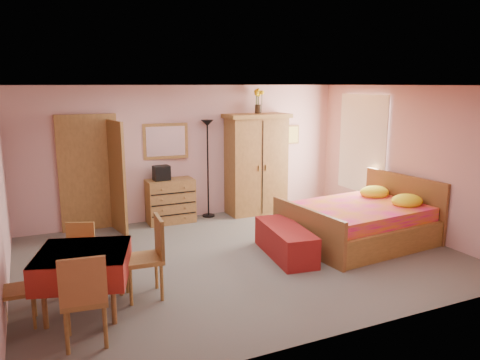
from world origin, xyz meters
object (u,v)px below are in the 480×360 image
wardrobe (256,164)px  chair_south (84,297)px  bed (358,212)px  chair_north (78,256)px  dining_table (85,281)px  chair_east (143,258)px  stereo (161,173)px  chair_west (17,290)px  sunflower_vase (258,101)px  wall_mirror (166,141)px  floor_lamp (208,169)px  chest_of_drawers (171,201)px  bench (285,241)px

wardrobe → chair_south: (-3.82, -3.72, -0.52)m
chair_south → bed: bearing=23.2°
chair_north → dining_table: bearing=110.6°
dining_table → bed: bearing=8.0°
chair_east → stereo: bearing=-15.0°
stereo → chair_east: (-1.07, -2.98, -0.47)m
dining_table → chair_north: chair_north is taller
dining_table → chair_west: 0.72m
stereo → dining_table: (-1.78, -3.06, -0.61)m
sunflower_vase → chair_north: 4.84m
bed → chair_west: (-5.17, -0.68, -0.10)m
chair_south → stereo: bearing=70.5°
wall_mirror → chair_east: size_ratio=0.85×
dining_table → chair_west: (-0.71, -0.05, 0.05)m
floor_lamp → dining_table: bearing=-131.2°
stereo → sunflower_vase: (2.04, 0.02, 1.30)m
wall_mirror → chair_north: 3.36m
sunflower_vase → bed: (0.64, -2.45, -1.76)m
sunflower_vase → chair_north: (-3.81, -2.32, -1.87)m
chair_south → wall_mirror: bearing=69.9°
stereo → chair_south: stereo is taller
stereo → sunflower_vase: bearing=0.7°
bed → chair_east: 3.79m
sunflower_vase → chair_east: (-3.11, -3.00, -1.77)m
wall_mirror → dining_table: size_ratio=0.85×
wardrobe → dining_table: size_ratio=2.02×
floor_lamp → chair_north: floor_lamp is taller
wardrobe → chair_east: bearing=-135.8°
chest_of_drawers → floor_lamp: (0.80, 0.08, 0.55)m
wardrobe → bed: size_ratio=0.90×
chest_of_drawers → chair_north: chest_of_drawers is taller
sunflower_vase → wall_mirror: bearing=174.4°
chest_of_drawers → bed: (2.52, -2.43, 0.10)m
chest_of_drawers → dining_table: size_ratio=0.88×
wall_mirror → bed: size_ratio=0.38×
wall_mirror → wardrobe: bearing=-3.5°
stereo → chair_east: size_ratio=0.29×
bench → floor_lamp: bearing=96.5°
chair_south → chair_north: bearing=93.2°
stereo → floor_lamp: (0.96, 0.08, -0.01)m
chest_of_drawers → chair_east: bearing=-112.4°
wall_mirror → wardrobe: 1.90m
dining_table → bench: bearing=10.7°
bed → bench: bed is taller
wardrobe → chair_west: 5.43m
wardrobe → bench: 2.65m
wall_mirror → chair_west: 4.39m
chest_of_drawers → wardrobe: wardrobe is taller
wall_mirror → floor_lamp: 1.00m
wardrobe → bed: 2.53m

